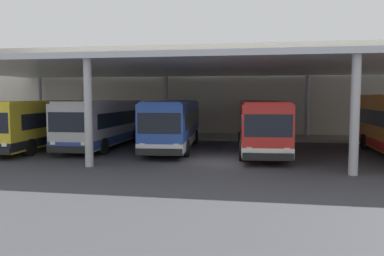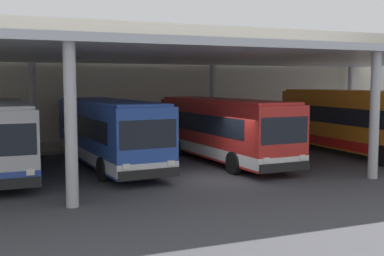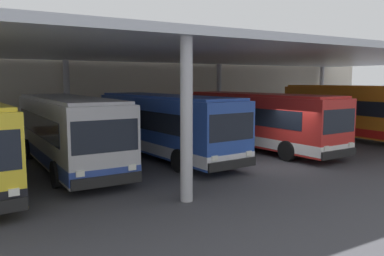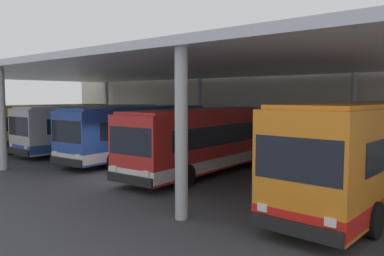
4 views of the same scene
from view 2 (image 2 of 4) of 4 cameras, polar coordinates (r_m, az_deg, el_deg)
The scene contains 7 objects.
ground_plane at distance 20.30m, azimuth 2.58°, elevation -5.96°, with size 200.00×200.00×0.00m, color #3D3D42.
platform_kerb at distance 31.20m, azimuth -6.54°, elevation -1.84°, with size 42.00×4.50×0.18m, color gray.
station_building_facade at distance 34.10m, azimuth -8.10°, elevation 5.48°, with size 48.00×1.60×8.16m, color beige.
canopy_shelter at distance 25.03m, azimuth -2.73°, elevation 8.40°, with size 40.00×17.00×5.55m.
bus_middle_bay at distance 23.13m, azimuth -9.86°, elevation -0.49°, with size 3.29×10.69×3.17m.
bus_far_bay at distance 24.37m, azimuth 3.63°, elevation -0.13°, with size 3.12×10.65×3.17m.
bus_departing at distance 28.14m, azimuth 18.73°, elevation 0.71°, with size 2.91×11.39×3.57m.
Camera 2 is at (-8.38, -18.05, 3.99)m, focal length 45.13 mm.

